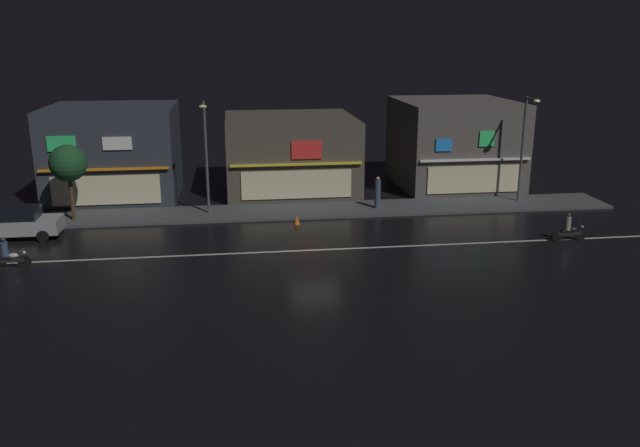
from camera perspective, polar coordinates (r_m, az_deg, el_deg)
The scene contains 14 objects.
ground_plane at distance 32.43m, azimuth -0.43°, elevation -2.36°, with size 140.00×140.00×0.00m, color black.
lane_divider_stripe at distance 32.43m, azimuth -0.43°, elevation -2.35°, with size 36.92×0.16×0.01m, color beige.
sidewalk_far at distance 39.44m, azimuth -1.79°, elevation 1.13°, with size 38.86×3.64×0.14m, color #424447.
storefront_left_block at distance 45.01m, azimuth -2.64°, elevation 6.21°, with size 8.72×9.07×5.04m.
storefront_center_block at distance 47.23m, azimuth 11.70°, elevation 6.96°, with size 7.82×8.76×6.00m.
storefront_right_block at distance 44.78m, azimuth -17.69°, elevation 6.02°, with size 8.06×7.72×5.98m.
streetlamp_west at distance 38.23m, azimuth -10.05°, elevation 6.56°, with size 0.44×1.64×6.62m.
streetlamp_mid at distance 42.56m, azimuth 17.60°, elevation 7.03°, with size 0.44×1.64×6.64m.
pedestrian_on_sidewalk at distance 39.73m, azimuth 5.09°, elevation 2.65°, with size 0.36×0.36×1.96m.
street_tree at distance 39.11m, azimuth -21.33°, elevation 4.94°, with size 2.09×2.09×4.36m.
parked_car_near_kerb at distance 37.68m, azimuth -25.16°, elevation 0.10°, with size 4.30×1.98×1.67m.
motorcycle_lead at distance 33.00m, azimuth -25.84°, elevation -2.56°, with size 1.90×0.60×1.52m.
motorcycle_following at distance 36.12m, azimuth 21.09°, elevation -0.48°, with size 1.90×0.60×1.52m.
traffic_cone at distance 36.79m, azimuth -2.06°, elevation 0.34°, with size 0.36×0.36×0.55m, color orange.
Camera 1 is at (-3.86, -30.49, 10.35)m, focal length 36.29 mm.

